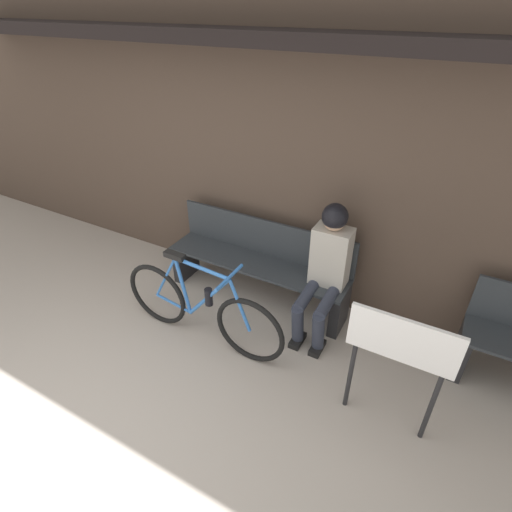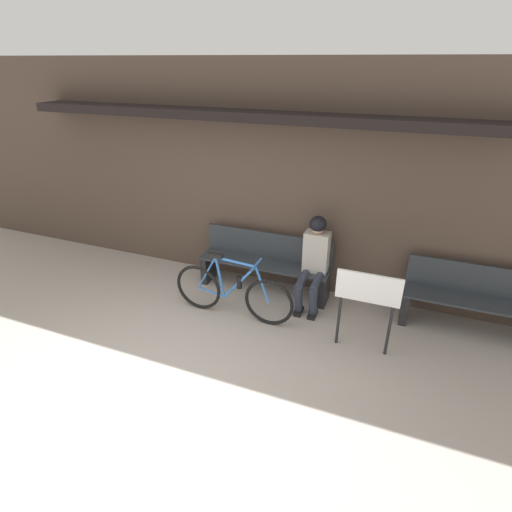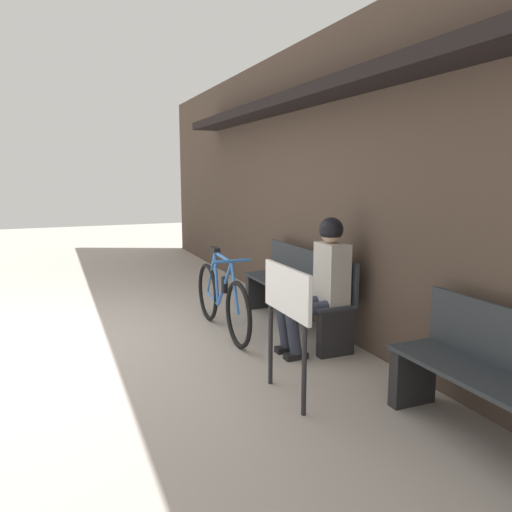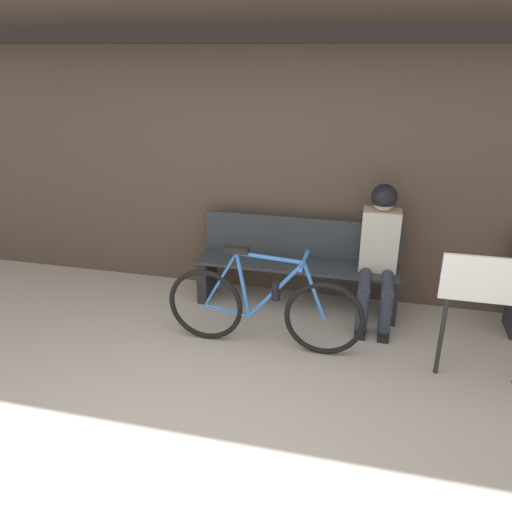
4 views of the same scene
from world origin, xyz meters
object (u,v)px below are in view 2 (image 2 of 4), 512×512
bicycle (233,292)px  signboard (368,295)px  person_seated (314,256)px  park_bench_near (265,264)px  park_bench_far (488,304)px

bicycle → signboard: signboard is taller
person_seated → signboard: size_ratio=1.27×
person_seated → park_bench_near: bearing=171.2°
bicycle → park_bench_far: (3.11, 0.83, 0.06)m
park_bench_near → signboard: size_ratio=1.89×
person_seated → park_bench_far: (2.20, 0.12, -0.31)m
park_bench_near → signboard: signboard is taller
bicycle → signboard: 1.76m
bicycle → person_seated: bearing=37.8°
signboard → park_bench_far: bearing=32.5°
bicycle → park_bench_far: 3.22m
park_bench_near → signboard: bearing=-29.5°
park_bench_far → bicycle: bearing=-165.1°
park_bench_near → person_seated: bearing=-8.8°
park_bench_near → park_bench_far: 2.96m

